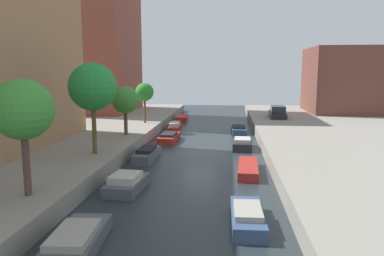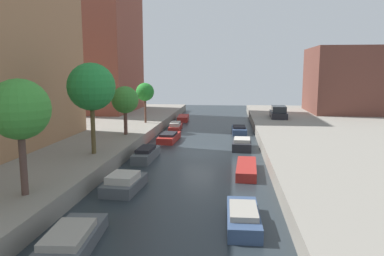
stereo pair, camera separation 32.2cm
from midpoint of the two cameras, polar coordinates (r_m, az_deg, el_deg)
The scene contains 19 objects.
ground_plane at distance 29.91m, azimuth 1.35°, elevation -3.84°, with size 84.00×84.00×0.00m, color #232B30.
quay_left at distance 34.43m, azimuth -24.40°, elevation -2.11°, with size 20.00×64.00×1.00m, color gray.
apartment_tower_far at distance 53.94m, azimuth -14.44°, elevation 15.52°, with size 10.00×13.14×24.25m, color brown.
low_block_right at distance 54.12m, azimuth 23.01°, elevation 6.76°, with size 10.00×10.13×8.58m, color brown.
street_tree_0 at distance 17.78m, azimuth -24.46°, elevation 2.52°, with size 2.67×2.67×5.20m.
street_tree_1 at distance 25.39m, azimuth -14.82°, elevation 6.08°, with size 3.15×3.15×6.06m.
street_tree_2 at distance 32.73m, azimuth -9.96°, elevation 4.23°, with size 2.35×2.35×4.22m.
street_tree_3 at distance 40.00m, azimuth -6.99°, elevation 5.46°, with size 1.93×1.93×4.27m.
parked_car at distance 45.46m, azimuth 13.31°, elevation 2.29°, with size 2.00×4.81×1.42m.
moored_boat_left_0 at distance 14.84m, azimuth -17.53°, elevation -16.21°, with size 1.94×4.49×0.83m.
moored_boat_left_1 at distance 20.94m, azimuth -9.90°, elevation -8.32°, with size 1.91×3.43×0.99m.
moored_boat_left_2 at distance 27.83m, azimuth -6.71°, elevation -3.98°, with size 1.33×4.23×0.95m.
moored_boat_left_3 at distance 34.88m, azimuth -3.27°, elevation -1.44°, with size 1.65×4.35×0.81m.
moored_boat_left_4 at distance 41.41m, azimuth -2.33°, elevation 0.21°, with size 1.44×4.47×0.90m.
moored_boat_left_5 at distance 48.96m, azimuth -1.17°, elevation 1.50°, with size 1.55×4.07×0.68m.
moored_boat_right_1 at distance 16.42m, azimuth 8.42°, elevation -13.34°, with size 1.42×3.87×0.84m.
moored_boat_right_2 at distance 24.29m, azimuth 8.71°, elevation -6.19°, with size 1.45×4.61×0.59m.
moored_boat_right_3 at distance 31.66m, azimuth 7.95°, elevation -2.44°, with size 1.68×3.51×0.95m.
moored_boat_right_4 at distance 39.46m, azimuth 7.46°, elevation -0.30°, with size 1.57×3.55×0.82m.
Camera 2 is at (2.56, -29.08, 6.52)m, focal length 34.80 mm.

